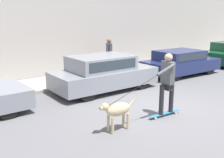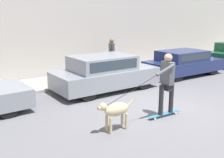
{
  "view_description": "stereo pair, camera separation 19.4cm",
  "coord_description": "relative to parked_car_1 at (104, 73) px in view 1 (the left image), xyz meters",
  "views": [
    {
      "loc": [
        -5.85,
        -5.26,
        2.81
      ],
      "look_at": [
        -1.2,
        0.91,
        0.95
      ],
      "focal_mm": 42.0,
      "sensor_mm": 36.0,
      "label": 1
    },
    {
      "loc": [
        -5.69,
        -5.37,
        2.81
      ],
      "look_at": [
        -1.2,
        0.91,
        0.95
      ],
      "focal_mm": 42.0,
      "sensor_mm": 36.0,
      "label": 2
    }
  ],
  "objects": [
    {
      "name": "skateboarder",
      "position": [
        -0.13,
        -3.27,
        0.38
      ],
      "size": [
        2.62,
        0.54,
        1.82
      ],
      "rotation": [
        0.0,
        0.0,
        3.07
      ],
      "color": "beige",
      "rests_on": "ground_plane"
    },
    {
      "name": "parked_car_2",
      "position": [
        4.58,
        0.0,
        -0.07
      ],
      "size": [
        4.02,
        1.89,
        1.2
      ],
      "rotation": [
        0.0,
        0.0,
        -0.04
      ],
      "color": "black",
      "rests_on": "ground_plane"
    },
    {
      "name": "dog",
      "position": [
        -1.86,
        -3.23,
        -0.13
      ],
      "size": [
        1.14,
        0.33,
        0.81
      ],
      "rotation": [
        0.0,
        0.0,
        3.14
      ],
      "color": "tan",
      "rests_on": "ground_plane"
    },
    {
      "name": "ground_plane",
      "position": [
        0.2,
        -2.78,
        -0.67
      ],
      "size": [
        36.0,
        36.0,
        0.0
      ],
      "primitive_type": "plane",
      "color": "slate"
    },
    {
      "name": "parked_car_1",
      "position": [
        0.0,
        0.0,
        0.0
      ],
      "size": [
        4.07,
        1.79,
        1.36
      ],
      "rotation": [
        0.0,
        0.0,
        -0.01
      ],
      "color": "black",
      "rests_on": "ground_plane"
    },
    {
      "name": "pedestrian_with_bag",
      "position": [
        1.84,
        2.15,
        0.36
      ],
      "size": [
        0.41,
        0.7,
        1.65
      ],
      "rotation": [
        0.0,
        0.0,
        -0.43
      ],
      "color": "#3D4760",
      "rests_on": "sidewalk_curb"
    },
    {
      "name": "back_wall",
      "position": [
        0.2,
        3.31,
        1.33
      ],
      "size": [
        32.0,
        0.3,
        4.0
      ],
      "color": "#B2ADA8",
      "rests_on": "ground_plane"
    },
    {
      "name": "sidewalk_curb",
      "position": [
        0.2,
        2.08,
        -0.61
      ],
      "size": [
        30.0,
        2.12,
        0.12
      ],
      "color": "#A39E93",
      "rests_on": "ground_plane"
    }
  ]
}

